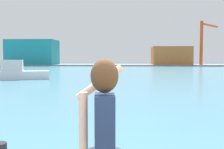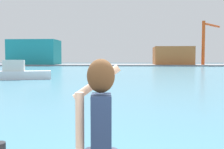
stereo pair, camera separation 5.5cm
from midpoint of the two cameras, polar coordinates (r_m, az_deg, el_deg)
The scene contains 8 objects.
ground_plane at distance 52.55m, azimuth 5.15°, elevation 0.70°, with size 220.00×220.00×0.00m, color #334751.
harbor_water at distance 54.55m, azimuth 5.13°, elevation 0.81°, with size 140.00×100.00×0.02m, color teal.
far_shore_dock at distance 94.52m, azimuth 4.95°, elevation 2.01°, with size 140.00×20.00×0.43m, color gray.
person_photographer at distance 2.81m, azimuth -1.94°, elevation -10.58°, with size 0.53×0.55×1.74m.
boat_moored at distance 33.40m, azimuth -18.75°, elevation 0.37°, with size 6.92×3.75×2.25m.
warehouse_left at distance 97.03m, azimuth -15.92°, elevation 4.51°, with size 16.14×9.80×8.31m, color teal.
warehouse_right at distance 94.93m, azimuth 12.56°, elevation 3.88°, with size 12.56×13.02×5.94m, color #B26633.
port_crane at distance 93.63m, azimuth 19.11°, elevation 7.38°, with size 8.46×10.53×13.92m.
Camera 2 is at (-0.39, -2.49, 2.44)m, focal length 43.62 mm.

